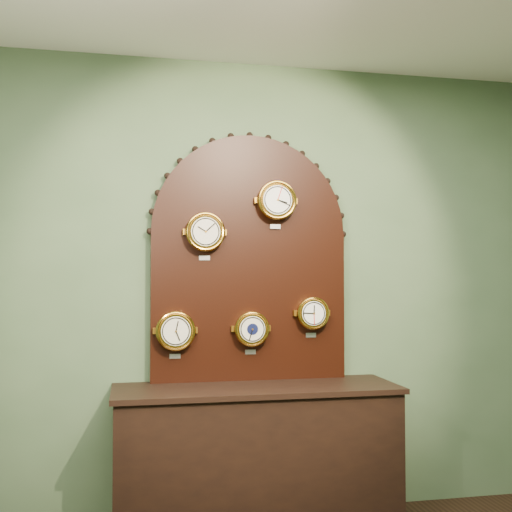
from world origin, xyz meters
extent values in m
plane|color=#4D6645|center=(0.00, 2.50, 1.40)|extent=(4.00, 0.00, 4.00)
cube|color=black|center=(0.00, 2.23, 0.40)|extent=(1.60, 0.50, 0.80)
cube|color=black|center=(0.00, 2.45, 1.28)|extent=(1.20, 0.06, 0.90)
cylinder|color=black|center=(0.00, 2.45, 1.73)|extent=(1.20, 0.06, 1.20)
cylinder|color=gold|center=(-0.28, 2.39, 1.73)|extent=(0.22, 0.08, 0.22)
torus|color=gold|center=(-0.28, 2.36, 1.73)|extent=(0.23, 0.02, 0.23)
cylinder|color=beige|center=(-0.28, 2.35, 1.73)|extent=(0.17, 0.01, 0.17)
cube|color=silver|center=(-0.28, 2.42, 1.57)|extent=(0.06, 0.01, 0.03)
cylinder|color=gold|center=(0.16, 2.39, 1.93)|extent=(0.22, 0.08, 0.22)
torus|color=gold|center=(0.16, 2.36, 1.93)|extent=(0.24, 0.02, 0.24)
cylinder|color=white|center=(0.16, 2.35, 1.93)|extent=(0.18, 0.01, 0.18)
cube|color=silver|center=(0.16, 2.42, 1.77)|extent=(0.07, 0.01, 0.03)
cylinder|color=gold|center=(-0.46, 2.39, 1.14)|extent=(0.22, 0.08, 0.22)
torus|color=gold|center=(-0.46, 2.36, 1.14)|extent=(0.23, 0.02, 0.23)
cylinder|color=beige|center=(-0.46, 2.35, 1.14)|extent=(0.17, 0.01, 0.17)
cube|color=silver|center=(-0.46, 2.42, 0.99)|extent=(0.06, 0.01, 0.03)
cylinder|color=gold|center=(0.00, 2.39, 1.15)|extent=(0.20, 0.08, 0.20)
torus|color=gold|center=(0.00, 2.36, 1.15)|extent=(0.21, 0.02, 0.21)
cylinder|color=beige|center=(0.00, 2.35, 1.15)|extent=(0.16, 0.01, 0.16)
cube|color=silver|center=(0.00, 2.42, 1.00)|extent=(0.07, 0.01, 0.03)
cylinder|color=#0B1033|center=(0.00, 2.35, 1.15)|extent=(0.07, 0.00, 0.07)
cylinder|color=gold|center=(0.38, 2.39, 1.24)|extent=(0.19, 0.08, 0.19)
torus|color=gold|center=(0.38, 2.36, 1.24)|extent=(0.20, 0.02, 0.20)
cylinder|color=white|center=(0.38, 2.35, 1.24)|extent=(0.15, 0.01, 0.15)
cube|color=silver|center=(0.38, 2.42, 1.10)|extent=(0.07, 0.01, 0.03)
camera|label=1|loc=(-0.72, -1.28, 1.45)|focal=43.37mm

